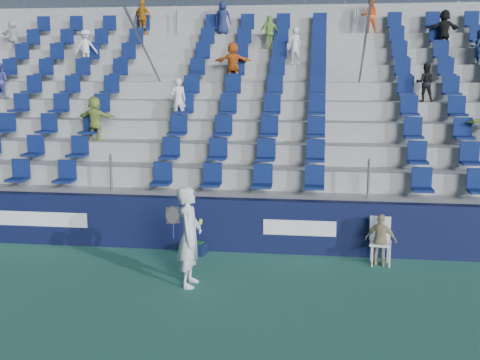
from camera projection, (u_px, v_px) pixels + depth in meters
The scene contains 7 objects.
ground at pixel (208, 302), 10.64m from camera, with size 70.00×70.00×0.00m, color #2F6F58.
sponsor_wall at pixel (233, 225), 13.61m from camera, with size 24.00×0.32×1.20m.
grandstand at pixel (257, 134), 18.29m from camera, with size 24.00×8.17×6.63m.
tennis_player at pixel (189, 236), 11.32m from camera, with size 0.69×0.70×1.92m.
line_judge_chair at pixel (380, 237), 12.71m from camera, with size 0.49×0.51×1.00m.
line_judge at pixel (381, 240), 12.56m from camera, with size 0.65×0.27×1.11m, color tan.
ball_bin at pixel (195, 247), 13.40m from camera, with size 0.56×0.43×0.28m.
Camera 1 is at (1.91, -9.91, 4.06)m, focal length 45.00 mm.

